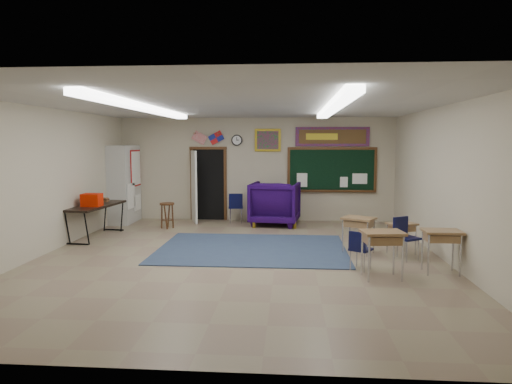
# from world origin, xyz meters

# --- Properties ---
(floor) EXTENTS (9.00, 9.00, 0.00)m
(floor) POSITION_xyz_m (0.00, 0.00, 0.00)
(floor) COLOR #85775C
(floor) RESTS_ON ground
(back_wall) EXTENTS (8.00, 0.04, 3.00)m
(back_wall) POSITION_xyz_m (0.00, 4.50, 1.50)
(back_wall) COLOR #BAAE96
(back_wall) RESTS_ON floor
(front_wall) EXTENTS (8.00, 0.04, 3.00)m
(front_wall) POSITION_xyz_m (0.00, -4.50, 1.50)
(front_wall) COLOR #BAAE96
(front_wall) RESTS_ON floor
(left_wall) EXTENTS (0.04, 9.00, 3.00)m
(left_wall) POSITION_xyz_m (-4.00, 0.00, 1.50)
(left_wall) COLOR #BAAE96
(left_wall) RESTS_ON floor
(right_wall) EXTENTS (0.04, 9.00, 3.00)m
(right_wall) POSITION_xyz_m (4.00, 0.00, 1.50)
(right_wall) COLOR #BAAE96
(right_wall) RESTS_ON floor
(ceiling) EXTENTS (8.00, 9.00, 0.04)m
(ceiling) POSITION_xyz_m (0.00, 0.00, 3.00)
(ceiling) COLOR beige
(ceiling) RESTS_ON back_wall
(area_rug) EXTENTS (4.00, 3.00, 0.02)m
(area_rug) POSITION_xyz_m (0.20, 0.80, 0.01)
(area_rug) COLOR #2D4056
(area_rug) RESTS_ON floor
(fluorescent_strips) EXTENTS (3.86, 6.00, 0.10)m
(fluorescent_strips) POSITION_xyz_m (0.00, 0.00, 2.94)
(fluorescent_strips) COLOR white
(fluorescent_strips) RESTS_ON ceiling
(doorway) EXTENTS (1.10, 0.89, 2.16)m
(doorway) POSITION_xyz_m (-1.50, 4.35, 1.06)
(doorway) COLOR black
(doorway) RESTS_ON back_wall
(chalkboard) EXTENTS (2.55, 0.14, 1.30)m
(chalkboard) POSITION_xyz_m (2.20, 4.46, 1.46)
(chalkboard) COLOR #502F17
(chalkboard) RESTS_ON back_wall
(bulletin_board) EXTENTS (2.10, 0.05, 0.55)m
(bulletin_board) POSITION_xyz_m (2.20, 4.47, 2.45)
(bulletin_board) COLOR #B3180F
(bulletin_board) RESTS_ON back_wall
(framed_art_print) EXTENTS (0.75, 0.05, 0.65)m
(framed_art_print) POSITION_xyz_m (0.35, 4.47, 2.35)
(framed_art_print) COLOR olive
(framed_art_print) RESTS_ON back_wall
(wall_clock) EXTENTS (0.32, 0.05, 0.32)m
(wall_clock) POSITION_xyz_m (-0.55, 4.47, 2.35)
(wall_clock) COLOR black
(wall_clock) RESTS_ON back_wall
(wall_flags) EXTENTS (1.16, 0.06, 0.70)m
(wall_flags) POSITION_xyz_m (-1.40, 4.44, 2.48)
(wall_flags) COLOR red
(wall_flags) RESTS_ON back_wall
(storage_cabinet) EXTENTS (0.59, 1.25, 2.20)m
(storage_cabinet) POSITION_xyz_m (-3.71, 3.85, 1.10)
(storage_cabinet) COLOR #B7B7B2
(storage_cabinet) RESTS_ON floor
(wingback_armchair) EXTENTS (1.45, 1.48, 1.20)m
(wingback_armchair) POSITION_xyz_m (0.59, 3.77, 0.60)
(wingback_armchair) COLOR #1B053A
(wingback_armchair) RESTS_ON floor
(student_chair_reading) EXTENTS (0.47, 0.47, 0.86)m
(student_chair_reading) POSITION_xyz_m (-0.53, 4.02, 0.43)
(student_chair_reading) COLOR black
(student_chair_reading) RESTS_ON floor
(student_chair_desk_a) EXTENTS (0.50, 0.50, 0.72)m
(student_chair_desk_a) POSITION_xyz_m (2.28, -0.66, 0.36)
(student_chair_desk_a) COLOR black
(student_chair_desk_a) RESTS_ON floor
(student_chair_desk_b) EXTENTS (0.57, 0.57, 0.83)m
(student_chair_desk_b) POSITION_xyz_m (3.28, 0.11, 0.41)
(student_chair_desk_b) COLOR black
(student_chair_desk_b) RESTS_ON floor
(student_desk_front_left) EXTENTS (0.78, 0.72, 0.75)m
(student_desk_front_left) POSITION_xyz_m (2.42, 0.59, 0.42)
(student_desk_front_left) COLOR olive
(student_desk_front_left) RESTS_ON floor
(student_desk_front_right) EXTENTS (0.66, 0.60, 0.65)m
(student_desk_front_right) POSITION_xyz_m (3.29, 0.58, 0.36)
(student_desk_front_right) COLOR olive
(student_desk_front_right) RESTS_ON floor
(student_desk_back_left) EXTENTS (0.73, 0.59, 0.81)m
(student_desk_back_left) POSITION_xyz_m (2.55, -1.16, 0.45)
(student_desk_back_left) COLOR olive
(student_desk_back_left) RESTS_ON floor
(student_desk_back_right) EXTENTS (0.64, 0.48, 0.77)m
(student_desk_back_right) POSITION_xyz_m (3.65, -0.76, 0.43)
(student_desk_back_right) COLOR olive
(student_desk_back_right) RESTS_ON floor
(folding_table) EXTENTS (0.82, 1.97, 1.09)m
(folding_table) POSITION_xyz_m (-3.65, 1.74, 0.43)
(folding_table) COLOR black
(folding_table) RESTS_ON floor
(wooden_stool) EXTENTS (0.39, 0.39, 0.68)m
(wooden_stool) POSITION_xyz_m (-2.26, 3.01, 0.35)
(wooden_stool) COLOR #522F18
(wooden_stool) RESTS_ON floor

